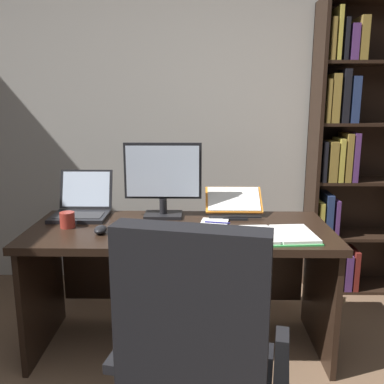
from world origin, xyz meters
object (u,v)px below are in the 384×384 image
Objects in this scene: desk at (181,256)px; laptop at (82,207)px; notepad at (214,224)px; coffee_mug at (67,220)px; monitor at (163,180)px; keyboard at (158,231)px; bookshelf at (352,157)px; computer_mouse at (101,230)px; reading_stand_with_book at (234,202)px; office_chair at (198,382)px; open_binder at (275,235)px; pen at (217,222)px.

desk is 0.66m from laptop.
coffee_mug reaches higher than notepad.
coffee_mug is (-0.50, -0.23, -0.18)m from monitor.
monitor is at bearing -1.31° from laptop.
monitor is 1.07× the size of keyboard.
computer_mouse is (-1.60, -0.91, -0.26)m from bookshelf.
laptop is 0.91m from reading_stand_with_book.
reading_stand_with_book reaches higher than keyboard.
coffee_mug is at bearing -93.80° from laptop.
coffee_mug reaches higher than computer_mouse.
keyboard is at bearing -144.97° from bookshelf.
office_chair reaches higher than desk.
coffee_mug reaches higher than desk.
notepad is (-1.01, -0.75, -0.28)m from bookshelf.
monitor reaches higher than open_binder.
laptop reaches higher than reading_stand_with_book.
monitor is (-0.11, 0.14, 0.41)m from desk.
coffee_mug is at bearing -172.03° from desk.
office_chair reaches higher than keyboard.
reading_stand_with_book is at bearing 16.56° from coffee_mug.
monitor is 0.41m from pen.
laptop reaches higher than keyboard.
reading_stand_with_book is 0.79× the size of open_binder.
notepad is (0.09, 0.96, 0.28)m from office_chair.
open_binder is at bearing 74.71° from office_chair.
bookshelf is 4.53× the size of monitor.
pen reaches higher than desk.
office_chair is at bearing -75.39° from keyboard.
laptop reaches higher than desk.
bookshelf is at bearing 35.03° from keyboard.
laptop is at bearing 165.63° from desk.
monitor reaches higher than laptop.
reading_stand_with_book is at bearing 91.62° from office_chair.
open_binder reaches higher than desk.
coffee_mug reaches higher than pen.
computer_mouse reaches higher than open_binder.
keyboard is at bearing -151.57° from notepad.
desk is at bearing -14.37° from laptop.
monitor reaches higher than desk.
bookshelf is 4.80× the size of open_binder.
desk is 1.59× the size of office_chair.
computer_mouse is 0.24× the size of open_binder.
reading_stand_with_book reaches higher than computer_mouse.
desk is at bearing 149.35° from open_binder.
desk is 4.84× the size of reading_stand_with_book.
open_binder is (0.17, -0.42, -0.06)m from reading_stand_with_book.
monitor reaches higher than office_chair.
coffee_mug is at bearing 168.79° from keyboard.
pen is at bearing -116.29° from reading_stand_with_book.
desk is 7.79× the size of notepad.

